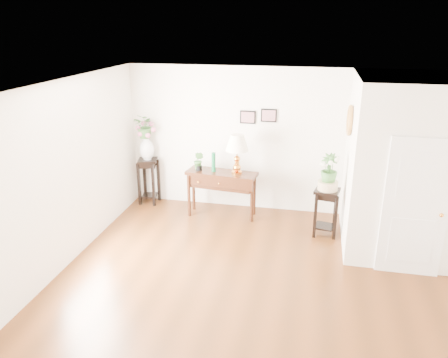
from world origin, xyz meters
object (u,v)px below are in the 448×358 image
(table_lamp, at_px, (237,155))
(plant_stand_b, at_px, (325,212))
(plant_stand_a, at_px, (149,181))
(console_table, at_px, (222,194))

(table_lamp, xyz_separation_m, plant_stand_b, (1.66, -0.40, -0.82))
(table_lamp, relative_size, plant_stand_a, 0.79)
(console_table, bearing_deg, table_lamp, 6.38)
(plant_stand_a, xyz_separation_m, plant_stand_b, (3.55, -0.71, -0.05))
(console_table, distance_m, plant_stand_b, 1.99)
(table_lamp, height_order, plant_stand_a, table_lamp)
(table_lamp, xyz_separation_m, plant_stand_a, (-1.89, 0.31, -0.77))
(console_table, xyz_separation_m, plant_stand_a, (-1.60, 0.31, 0.03))
(console_table, xyz_separation_m, plant_stand_b, (1.95, -0.40, -0.02))
(plant_stand_a, relative_size, plant_stand_b, 1.11)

